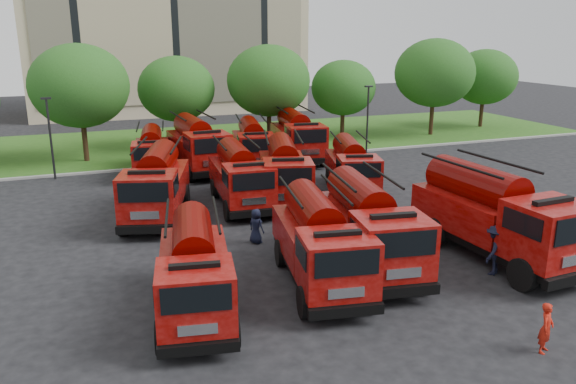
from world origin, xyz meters
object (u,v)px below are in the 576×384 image
(fire_truck_1, at_px, (320,241))
(fire_truck_5, at_px, (240,176))
(firefighter_0, at_px, (543,351))
(firefighter_3, at_px, (492,274))
(fire_truck_3, at_px, (495,215))
(firefighter_1, at_px, (359,300))
(fire_truck_6, at_px, (284,171))
(fire_truck_2, at_px, (368,226))
(firefighter_2, at_px, (489,234))
(fire_truck_7, at_px, (351,166))
(fire_truck_4, at_px, (156,184))
(fire_truck_11, at_px, (297,136))
(fire_truck_0, at_px, (195,270))
(firefighter_5, at_px, (360,199))
(firefighter_4, at_px, (256,243))
(fire_truck_8, at_px, (152,152))
(fire_truck_10, at_px, (253,144))
(fire_truck_9, at_px, (197,145))

(fire_truck_1, height_order, fire_truck_5, fire_truck_1)
(firefighter_0, height_order, firefighter_3, firefighter_3)
(fire_truck_3, height_order, firefighter_1, fire_truck_3)
(fire_truck_6, bearing_deg, fire_truck_2, -74.82)
(firefighter_1, height_order, firefighter_2, firefighter_2)
(fire_truck_7, bearing_deg, fire_truck_4, -159.57)
(fire_truck_11, bearing_deg, firefighter_2, -74.35)
(fire_truck_0, distance_m, fire_truck_5, 11.95)
(firefighter_2, xyz_separation_m, firefighter_5, (-2.93, 7.06, 0.00))
(firefighter_4, bearing_deg, firefighter_5, -92.14)
(fire_truck_0, bearing_deg, fire_truck_11, 70.49)
(fire_truck_8, xyz_separation_m, firefighter_5, (10.01, -9.90, -1.46))
(firefighter_2, bearing_deg, fire_truck_3, 121.76)
(firefighter_1, bearing_deg, firefighter_4, 91.93)
(fire_truck_2, xyz_separation_m, fire_truck_11, (4.50, 19.02, 0.03))
(firefighter_2, bearing_deg, fire_truck_10, 0.16)
(fire_truck_5, distance_m, fire_truck_11, 11.68)
(fire_truck_6, bearing_deg, fire_truck_5, -165.49)
(fire_truck_0, bearing_deg, firefighter_5, 51.06)
(fire_truck_4, distance_m, firefighter_1, 12.89)
(fire_truck_8, height_order, firefighter_3, fire_truck_8)
(fire_truck_3, bearing_deg, fire_truck_10, 100.00)
(firefighter_4, bearing_deg, fire_truck_5, -41.74)
(fire_truck_6, xyz_separation_m, firefighter_0, (1.81, -16.90, -1.64))
(firefighter_2, bearing_deg, fire_truck_4, 40.19)
(firefighter_1, bearing_deg, firefighter_2, 11.08)
(fire_truck_6, height_order, firefighter_2, fire_truck_6)
(firefighter_1, bearing_deg, fire_truck_1, 98.24)
(fire_truck_3, bearing_deg, fire_truck_7, 91.85)
(fire_truck_10, bearing_deg, fire_truck_6, -84.41)
(fire_truck_1, height_order, firefighter_0, fire_truck_1)
(fire_truck_0, distance_m, fire_truck_2, 7.21)
(fire_truck_1, relative_size, fire_truck_3, 0.90)
(fire_truck_3, height_order, firefighter_0, fire_truck_3)
(fire_truck_10, xyz_separation_m, firefighter_4, (-4.15, -14.01, -1.56))
(fire_truck_6, height_order, firefighter_0, fire_truck_6)
(fire_truck_0, relative_size, firefighter_5, 3.75)
(fire_truck_6, distance_m, fire_truck_7, 4.26)
(firefighter_1, bearing_deg, firefighter_5, 49.55)
(fire_truck_6, xyz_separation_m, fire_truck_10, (0.77, 8.34, -0.08))
(fire_truck_0, height_order, fire_truck_9, fire_truck_9)
(firefighter_5, bearing_deg, fire_truck_1, 47.48)
(fire_truck_8, distance_m, fire_truck_11, 10.48)
(fire_truck_2, bearing_deg, firefighter_5, 72.72)
(fire_truck_6, bearing_deg, firefighter_1, -82.48)
(fire_truck_6, relative_size, fire_truck_9, 0.98)
(fire_truck_1, bearing_deg, firefighter_0, -48.03)
(fire_truck_5, distance_m, fire_truck_10, 8.91)
(fire_truck_0, height_order, firefighter_4, fire_truck_0)
(fire_truck_0, relative_size, firefighter_1, 3.56)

